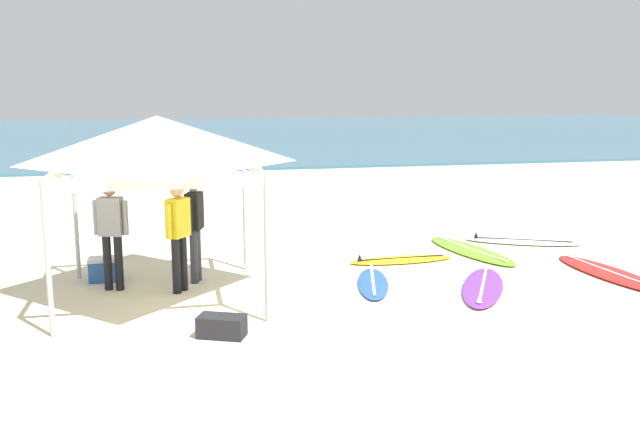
% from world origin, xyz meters
% --- Properties ---
extents(ground_plane, '(80.00, 80.00, 0.00)m').
position_xyz_m(ground_plane, '(0.00, 0.00, 0.00)').
color(ground_plane, beige).
extents(sea, '(80.00, 36.00, 0.10)m').
position_xyz_m(sea, '(0.00, 33.67, 0.05)').
color(sea, '#386B84').
rests_on(sea, ground).
extents(canopy_tent, '(2.91, 2.91, 2.75)m').
position_xyz_m(canopy_tent, '(-2.22, 0.48, 2.39)').
color(canopy_tent, '#B7B7BC').
rests_on(canopy_tent, ground).
extents(surfboard_red, '(0.97, 2.64, 0.19)m').
position_xyz_m(surfboard_red, '(5.18, 0.18, 0.04)').
color(surfboard_red, red).
rests_on(surfboard_red, ground).
extents(surfboard_blue, '(0.92, 1.88, 0.19)m').
position_xyz_m(surfboard_blue, '(1.08, 0.46, 0.04)').
color(surfboard_blue, blue).
rests_on(surfboard_blue, ground).
extents(surfboard_purple, '(1.64, 2.33, 0.19)m').
position_xyz_m(surfboard_purple, '(2.72, -0.11, 0.04)').
color(surfboard_purple, purple).
rests_on(surfboard_purple, ground).
extents(surfboard_lime, '(1.20, 2.63, 0.19)m').
position_xyz_m(surfboard_lime, '(3.55, 2.20, 0.04)').
color(surfboard_lime, '#7AD12D').
rests_on(surfboard_lime, ground).
extents(surfboard_yellow, '(1.96, 0.59, 0.19)m').
position_xyz_m(surfboard_yellow, '(2.00, 1.81, 0.04)').
color(surfboard_yellow, yellow).
rests_on(surfboard_yellow, ground).
extents(surfboard_white, '(2.32, 1.51, 0.19)m').
position_xyz_m(surfboard_white, '(4.91, 2.73, 0.04)').
color(surfboard_white, white).
rests_on(surfboard_white, ground).
extents(person_black, '(0.32, 0.53, 1.71)m').
position_xyz_m(person_black, '(-1.70, 1.27, 0.99)').
color(person_black, '#383842').
rests_on(person_black, ground).
extents(person_grey, '(0.53, 0.30, 1.71)m').
position_xyz_m(person_grey, '(-2.99, 1.07, 0.99)').
color(person_grey, black).
rests_on(person_grey, ground).
extents(person_yellow, '(0.39, 0.46, 1.71)m').
position_xyz_m(person_yellow, '(-1.97, 0.75, 0.99)').
color(person_yellow, black).
rests_on(person_yellow, ground).
extents(gear_bag_near_tent, '(0.68, 0.53, 0.28)m').
position_xyz_m(gear_bag_near_tent, '(-1.48, -1.37, 0.14)').
color(gear_bag_near_tent, '#232328').
rests_on(gear_bag_near_tent, ground).
extents(cooler_box, '(0.50, 0.36, 0.39)m').
position_xyz_m(cooler_box, '(-3.18, 1.64, 0.20)').
color(cooler_box, '#2D60B7').
rests_on(cooler_box, ground).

